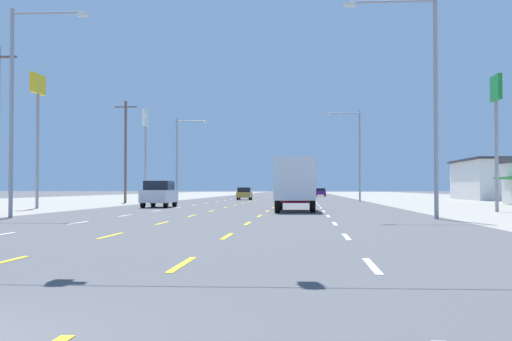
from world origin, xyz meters
TOP-DOWN VIEW (x-y plane):
  - ground_plane at (0.00, 66.00)m, footprint 572.00×572.00m
  - lot_apron_left at (-24.75, 66.00)m, footprint 28.00×440.00m
  - lot_apron_right at (24.75, 66.00)m, footprint 28.00×440.00m
  - lane_markings at (0.00, 104.50)m, footprint 10.64×227.60m
  - signal_span_wire at (0.66, 7.89)m, footprint 27.10×0.52m
  - box_truck_inner_right_nearest at (3.51, 36.47)m, footprint 2.40×7.20m
  - suv_far_left_near at (-6.77, 45.01)m, footprint 1.98×4.90m
  - hatchback_inner_left_mid at (-3.32, 79.14)m, footprint 1.72×3.90m
  - suv_inner_right_midfar at (3.47, 98.14)m, footprint 1.98×4.90m
  - sedan_far_right_far at (7.07, 119.14)m, footprint 1.80×4.50m
  - storefront_right_row_2 at (28.92, 81.91)m, footprint 10.42×16.53m
  - pole_sign_left_row_1 at (-14.87, 41.81)m, footprint 0.24×2.40m
  - pole_sign_left_row_2 at (-14.29, 72.66)m, footprint 0.24×2.07m
  - pole_sign_right_row_1 at (15.71, 36.90)m, footprint 0.24×1.89m
  - streetlight_left_row_0 at (-9.79, 26.65)m, footprint 3.87×0.26m
  - streetlight_right_row_0 at (9.73, 26.65)m, footprint 4.33×0.26m
  - streetlight_left_row_1 at (-9.80, 70.09)m, footprint 3.61×0.26m
  - streetlight_right_row_1 at (9.80, 70.09)m, footprint 3.76×0.26m
  - utility_pole_left_row_1 at (-13.64, 61.26)m, footprint 2.20×0.26m

SIDE VIEW (x-z plane):
  - ground_plane at x=0.00m, z-range 0.00..0.00m
  - lot_apron_left at x=-24.75m, z-range 0.00..0.01m
  - lot_apron_right at x=24.75m, z-range 0.00..0.01m
  - lane_markings at x=0.00m, z-range 0.00..0.01m
  - sedan_far_right_far at x=7.07m, z-range 0.03..1.49m
  - hatchback_inner_left_mid at x=-3.32m, z-range 0.01..1.55m
  - suv_far_left_near at x=-6.77m, z-range 0.04..2.02m
  - suv_inner_right_midfar at x=3.47m, z-range 0.04..2.02m
  - box_truck_inner_right_nearest at x=3.51m, z-range 0.22..3.45m
  - storefront_right_row_2 at x=28.92m, z-range 0.01..5.09m
  - signal_span_wire at x=0.66m, z-range 0.56..9.06m
  - utility_pole_left_row_1 at x=-13.64m, z-range 0.20..10.31m
  - streetlight_left_row_1 at x=-9.80m, z-range 0.70..9.90m
  - streetlight_right_row_1 at x=9.80m, z-range 0.73..10.66m
  - streetlight_left_row_0 at x=-9.79m, z-range 0.75..10.94m
  - streetlight_right_row_0 at x=9.73m, z-range 0.81..11.24m
  - pole_sign_right_row_1 at x=15.71m, z-range 2.07..10.38m
  - pole_sign_left_row_1 at x=-14.87m, z-range 2.51..12.08m
  - pole_sign_left_row_2 at x=-14.29m, z-range 2.70..13.29m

